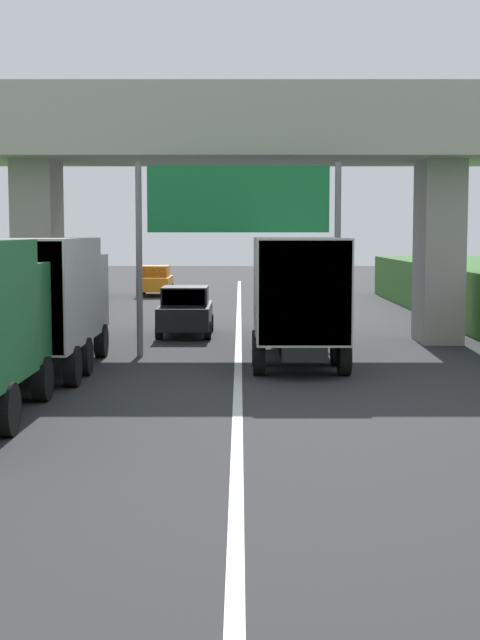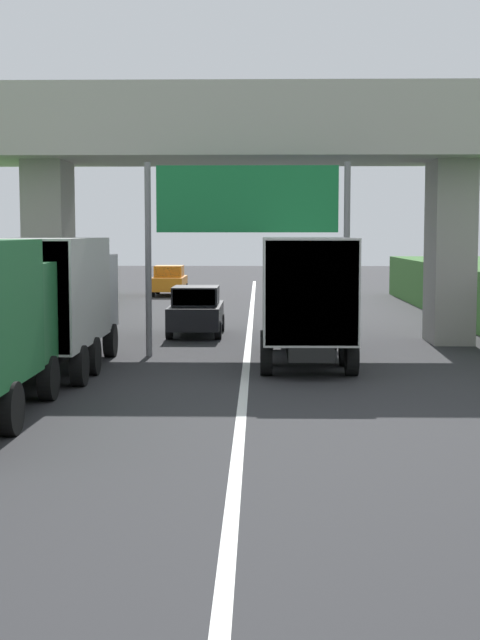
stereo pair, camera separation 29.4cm
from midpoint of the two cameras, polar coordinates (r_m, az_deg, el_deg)
lane_centre_stripe at (r=24.17m, az=0.72°, el=-3.03°), size 0.20×87.94×0.01m
overpass_bridge at (r=30.01m, az=0.83°, el=10.34°), size 40.00×4.80×8.08m
overhead_highway_sign at (r=26.33m, az=0.78°, el=6.70°), size 5.88×0.18×5.58m
truck_silver at (r=23.92m, az=-11.14°, el=1.43°), size 2.44×7.30×3.44m
truck_blue at (r=25.15m, az=4.39°, el=1.70°), size 2.44×7.30×3.44m
car_orange at (r=52.53m, az=-4.26°, el=2.46°), size 1.86×4.10×1.72m
car_black at (r=31.94m, az=-2.48°, el=0.57°), size 1.86×4.10×1.72m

